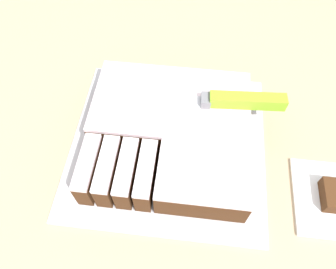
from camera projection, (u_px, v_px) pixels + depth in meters
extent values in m
plane|color=#7F705B|center=(148.00, 268.00, 1.32)|extent=(8.00, 8.00, 0.00)
cube|color=tan|center=(140.00, 238.00, 0.94)|extent=(1.40, 1.10, 0.90)
cube|color=silver|center=(168.00, 145.00, 0.59)|extent=(0.34, 0.33, 0.01)
cube|color=#472814|center=(171.00, 112.00, 0.59)|extent=(0.27, 0.15, 0.05)
cube|color=white|center=(172.00, 101.00, 0.56)|extent=(0.27, 0.15, 0.01)
cube|color=#472814|center=(202.00, 181.00, 0.52)|extent=(0.14, 0.10, 0.05)
cube|color=white|center=(204.00, 172.00, 0.49)|extent=(0.14, 0.10, 0.01)
cube|color=#472814|center=(90.00, 170.00, 0.53)|extent=(0.03, 0.10, 0.05)
cube|color=white|center=(86.00, 162.00, 0.50)|extent=(0.03, 0.10, 0.01)
cube|color=#472814|center=(109.00, 172.00, 0.52)|extent=(0.03, 0.10, 0.05)
cube|color=white|center=(106.00, 164.00, 0.50)|extent=(0.03, 0.10, 0.01)
cube|color=#472814|center=(128.00, 174.00, 0.52)|extent=(0.03, 0.10, 0.05)
cube|color=white|center=(126.00, 166.00, 0.50)|extent=(0.03, 0.10, 0.01)
cube|color=#472814|center=(147.00, 176.00, 0.52)|extent=(0.03, 0.10, 0.05)
cube|color=white|center=(146.00, 168.00, 0.49)|extent=(0.03, 0.10, 0.01)
cube|color=silver|center=(160.00, 100.00, 0.56)|extent=(0.17, 0.03, 0.00)
cube|color=slate|center=(206.00, 100.00, 0.55)|extent=(0.02, 0.03, 0.02)
cube|color=#8CCC26|center=(248.00, 101.00, 0.54)|extent=(0.13, 0.03, 0.02)
cube|color=white|center=(335.00, 199.00, 0.53)|extent=(0.13, 0.13, 0.01)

